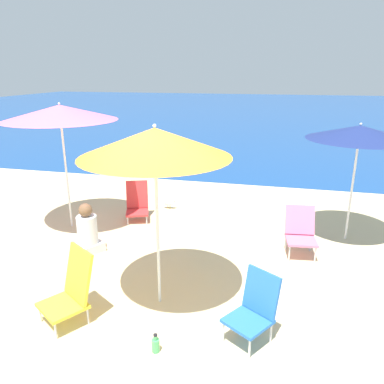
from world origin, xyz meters
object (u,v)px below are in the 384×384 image
(beach_chair_yellow, at_px, (72,288))
(seagull, at_px, (169,202))
(water_bottle, at_px, (156,345))
(person_seated_far, at_px, (88,233))
(beach_umbrella_orange, at_px, (155,143))
(beach_umbrella_pink, at_px, (60,113))
(beach_umbrella_navy, at_px, (360,133))
(beach_chair_red, at_px, (137,203))
(beach_chair_blue, at_px, (255,307))
(beach_chair_pink, at_px, (300,230))

(beach_chair_yellow, bearing_deg, seagull, 122.87)
(beach_chair_yellow, relative_size, water_bottle, 4.06)
(beach_chair_yellow, xyz_separation_m, water_bottle, (1.12, -0.30, -0.33))
(person_seated_far, bearing_deg, beach_umbrella_orange, -3.79)
(beach_umbrella_pink, bearing_deg, beach_umbrella_navy, 7.20)
(beach_chair_yellow, height_order, seagull, beach_chair_yellow)
(beach_chair_yellow, bearing_deg, beach_chair_red, 130.97)
(water_bottle, xyz_separation_m, seagull, (-1.11, 4.12, 0.06))
(beach_chair_yellow, xyz_separation_m, person_seated_far, (-0.67, 1.59, -0.07))
(beach_umbrella_pink, bearing_deg, beach_chair_blue, -32.83)
(beach_umbrella_navy, xyz_separation_m, water_bottle, (-2.32, -3.40, -1.77))
(seagull, bearing_deg, beach_umbrella_orange, -75.17)
(beach_umbrella_navy, relative_size, beach_chair_red, 2.73)
(beach_umbrella_navy, height_order, seagull, beach_umbrella_navy)
(beach_chair_pink, height_order, water_bottle, beach_chair_pink)
(beach_chair_yellow, xyz_separation_m, seagull, (0.01, 3.82, -0.27))
(beach_umbrella_orange, xyz_separation_m, beach_umbrella_navy, (2.57, 2.54, -0.18))
(beach_umbrella_pink, height_order, beach_umbrella_navy, beach_umbrella_pink)
(beach_chair_blue, relative_size, person_seated_far, 0.92)
(beach_umbrella_orange, height_order, beach_umbrella_pink, beach_umbrella_pink)
(person_seated_far, bearing_deg, seagull, 102.93)
(beach_umbrella_navy, bearing_deg, seagull, 168.17)
(beach_chair_blue, distance_m, beach_chair_red, 3.91)
(beach_chair_red, relative_size, person_seated_far, 0.89)
(beach_chair_yellow, bearing_deg, person_seated_far, 145.82)
(beach_umbrella_orange, bearing_deg, beach_chair_blue, -18.36)
(beach_umbrella_navy, distance_m, beach_chair_pink, 1.83)
(water_bottle, bearing_deg, beach_chair_blue, 25.62)
(person_seated_far, bearing_deg, beach_chair_blue, 2.46)
(beach_umbrella_orange, relative_size, person_seated_far, 2.70)
(beach_umbrella_navy, xyz_separation_m, beach_chair_red, (-3.88, 0.04, -1.53))
(beach_chair_red, distance_m, beach_chair_pink, 3.17)
(beach_chair_blue, height_order, seagull, beach_chair_blue)
(beach_chair_blue, bearing_deg, seagull, 152.99)
(person_seated_far, distance_m, seagull, 2.34)
(beach_umbrella_pink, xyz_separation_m, beach_chair_pink, (4.13, -0.11, -1.72))
(beach_umbrella_orange, relative_size, seagull, 8.34)
(beach_umbrella_orange, distance_m, beach_umbrella_pink, 3.05)
(person_seated_far, bearing_deg, beach_umbrella_navy, 50.07)
(beach_umbrella_navy, xyz_separation_m, beach_chair_yellow, (-3.44, -3.10, -1.45))
(beach_chair_yellow, distance_m, beach_chair_pink, 3.53)
(beach_chair_yellow, distance_m, seagull, 3.83)
(beach_chair_blue, xyz_separation_m, person_seated_far, (-2.75, 1.43, -0.05))
(beach_umbrella_pink, distance_m, beach_chair_pink, 4.48)
(beach_umbrella_pink, bearing_deg, water_bottle, -46.70)
(beach_chair_red, bearing_deg, seagull, 36.73)
(beach_umbrella_pink, bearing_deg, beach_chair_yellow, -58.77)
(beach_chair_yellow, relative_size, person_seated_far, 1.03)
(beach_chair_red, bearing_deg, water_bottle, -85.33)
(beach_umbrella_pink, bearing_deg, beach_chair_pink, -1.58)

